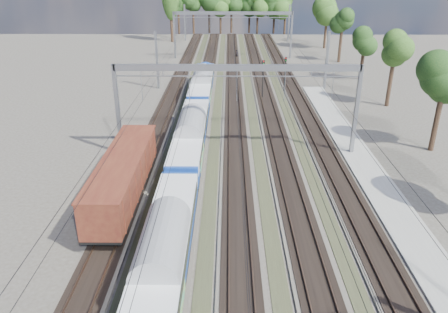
{
  "coord_description": "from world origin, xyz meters",
  "views": [
    {
      "loc": [
        -0.79,
        -10.18,
        17.56
      ],
      "look_at": [
        -1.14,
        23.02,
        2.8
      ],
      "focal_mm": 35.0,
      "sensor_mm": 36.0,
      "label": 1
    }
  ],
  "objects_px": {
    "freight_boxcar": "(124,176)",
    "signal_far": "(285,70)",
    "emu_train": "(190,132)",
    "worker": "(237,54)",
    "signal_near": "(263,75)"
  },
  "relations": [
    {
      "from": "emu_train",
      "to": "signal_far",
      "type": "relative_size",
      "value": 11.7
    },
    {
      "from": "freight_boxcar",
      "to": "worker",
      "type": "bearing_deg",
      "value": 80.36
    },
    {
      "from": "emu_train",
      "to": "worker",
      "type": "distance_m",
      "value": 49.21
    },
    {
      "from": "signal_near",
      "to": "worker",
      "type": "bearing_deg",
      "value": 81.19
    },
    {
      "from": "worker",
      "to": "signal_near",
      "type": "distance_m",
      "value": 29.27
    },
    {
      "from": "signal_near",
      "to": "signal_far",
      "type": "relative_size",
      "value": 1.07
    },
    {
      "from": "signal_near",
      "to": "emu_train",
      "type": "bearing_deg",
      "value": -127.98
    },
    {
      "from": "signal_near",
      "to": "freight_boxcar",
      "type": "bearing_deg",
      "value": -128.89
    },
    {
      "from": "emu_train",
      "to": "signal_near",
      "type": "height_order",
      "value": "signal_near"
    },
    {
      "from": "emu_train",
      "to": "freight_boxcar",
      "type": "bearing_deg",
      "value": -115.89
    },
    {
      "from": "emu_train",
      "to": "signal_near",
      "type": "distance_m",
      "value": 21.66
    },
    {
      "from": "freight_boxcar",
      "to": "signal_far",
      "type": "height_order",
      "value": "signal_far"
    },
    {
      "from": "freight_boxcar",
      "to": "emu_train",
      "type": "bearing_deg",
      "value": 64.11
    },
    {
      "from": "freight_boxcar",
      "to": "signal_near",
      "type": "height_order",
      "value": "signal_near"
    },
    {
      "from": "emu_train",
      "to": "worker",
      "type": "bearing_deg",
      "value": 83.72
    }
  ]
}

